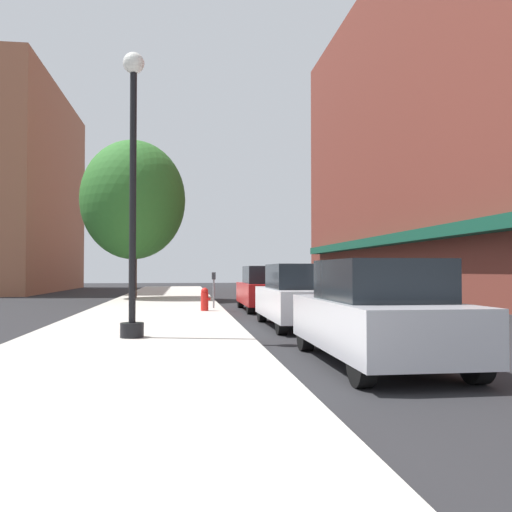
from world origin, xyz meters
TOP-DOWN VIEW (x-y plane):
  - ground_plane at (4.00, 18.00)m, footprint 90.00×90.00m
  - sidewalk_slab at (0.00, 19.00)m, footprint 4.80×50.00m
  - building_right_brick at (14.99, 22.00)m, footprint 6.80×40.00m
  - building_far_background at (-11.01, 37.00)m, footprint 6.80×18.00m
  - lamppost at (-0.08, 7.06)m, footprint 0.48×0.48m
  - fire_hydrant at (1.67, 14.32)m, footprint 0.33×0.26m
  - parking_meter_near at (2.05, 15.65)m, footprint 0.14×0.09m
  - tree_near at (-1.57, 23.25)m, footprint 5.17×5.17m
  - car_silver at (4.00, 3.96)m, footprint 1.80×4.30m
  - car_white at (4.00, 9.66)m, footprint 1.80×4.30m
  - car_red at (4.00, 15.70)m, footprint 1.80×4.30m

SIDE VIEW (x-z plane):
  - ground_plane at x=4.00m, z-range 0.00..0.00m
  - sidewalk_slab at x=0.00m, z-range 0.00..0.12m
  - fire_hydrant at x=1.67m, z-range 0.12..0.91m
  - car_silver at x=4.00m, z-range -0.02..1.64m
  - car_white at x=4.00m, z-range -0.02..1.64m
  - car_red at x=4.00m, z-range -0.02..1.64m
  - parking_meter_near at x=2.05m, z-range 0.29..1.60m
  - lamppost at x=-0.08m, z-range 0.25..6.15m
  - tree_near at x=-1.57m, z-range 1.08..8.98m
  - building_far_background at x=-11.01m, z-range -0.02..14.64m
  - building_right_brick at x=14.99m, z-range -0.02..19.05m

